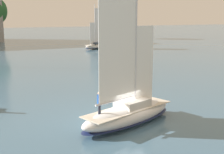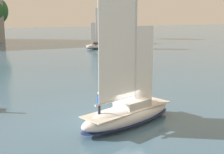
{
  "view_description": "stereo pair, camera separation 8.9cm",
  "coord_description": "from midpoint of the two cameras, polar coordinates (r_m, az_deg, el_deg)",
  "views": [
    {
      "loc": [
        -10.85,
        -20.29,
        8.28
      ],
      "look_at": [
        0.0,
        3.0,
        3.17
      ],
      "focal_mm": 50.0,
      "sensor_mm": 36.0,
      "label": 1
    },
    {
      "loc": [
        -10.77,
        -20.33,
        8.28
      ],
      "look_at": [
        0.0,
        3.0,
        3.17
      ],
      "focal_mm": 50.0,
      "sensor_mm": 36.0,
      "label": 2
    }
  ],
  "objects": [
    {
      "name": "sailboat_main",
      "position": [
        24.14,
        3.13,
        -6.3
      ],
      "size": [
        9.48,
        5.42,
        12.57
      ],
      "color": "silver",
      "rests_on": "ground"
    },
    {
      "name": "sailboat_moored_mid_channel",
      "position": [
        78.57,
        -2.64,
        5.84
      ],
      "size": [
        8.12,
        5.57,
        10.96
      ],
      "color": "silver",
      "rests_on": "ground"
    },
    {
      "name": "tree_shore_center",
      "position": [
        112.5,
        2.34,
        11.6
      ],
      "size": [
        6.24,
        6.24,
        12.85
      ],
      "color": "#4C3828",
      "rests_on": "ground"
    },
    {
      "name": "ground_plane",
      "position": [
        24.46,
        3.09,
        -8.56
      ],
      "size": [
        400.0,
        400.0,
        0.0
      ],
      "primitive_type": "plane",
      "color": "#42667F"
    }
  ]
}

